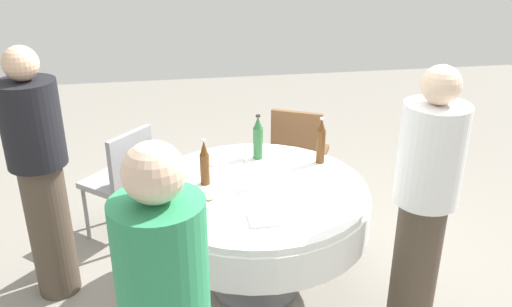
{
  "coord_description": "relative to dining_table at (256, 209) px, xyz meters",
  "views": [
    {
      "loc": [
        -2.85,
        0.46,
        2.24
      ],
      "look_at": [
        0.0,
        0.0,
        0.96
      ],
      "focal_mm": 37.88,
      "sensor_mm": 36.0,
      "label": 1
    }
  ],
  "objects": [
    {
      "name": "knife_rear",
      "position": [
        0.17,
        -0.07,
        0.15
      ],
      "size": [
        0.15,
        0.13,
        0.0
      ],
      "primitive_type": "cube",
      "rotation": [
        0.0,
        0.0,
        5.6
      ],
      "color": "silver",
      "rests_on": "dining_table"
    },
    {
      "name": "wine_glass_inner",
      "position": [
        -0.02,
        -0.16,
        0.26
      ],
      "size": [
        0.07,
        0.07,
        0.15
      ],
      "color": "white",
      "rests_on": "dining_table"
    },
    {
      "name": "dining_table",
      "position": [
        0.0,
        0.0,
        0.0
      ],
      "size": [
        1.38,
        1.38,
        0.74
      ],
      "color": "white",
      "rests_on": "ground_plane"
    },
    {
      "name": "chair_outer",
      "position": [
        0.75,
        0.85,
        -0.07
      ],
      "size": [
        0.56,
        0.56,
        0.87
      ],
      "rotation": [
        0.0,
        0.0,
        -0.72
      ],
      "color": "#99999E",
      "rests_on": "ground_plane"
    },
    {
      "name": "ground_plane",
      "position": [
        0.0,
        0.0,
        -0.59
      ],
      "size": [
        10.0,
        10.0,
        0.0
      ],
      "primitive_type": "plane",
      "color": "gray"
    },
    {
      "name": "bottle_brown_west",
      "position": [
        0.09,
        0.3,
        0.28
      ],
      "size": [
        0.06,
        0.06,
        0.29
      ],
      "color": "#593314",
      "rests_on": "dining_table"
    },
    {
      "name": "plate_front",
      "position": [
        -0.12,
        0.3,
        0.16
      ],
      "size": [
        0.22,
        0.22,
        0.04
      ],
      "color": "white",
      "rests_on": "dining_table"
    },
    {
      "name": "person_north",
      "position": [
        0.19,
        1.26,
        0.24
      ],
      "size": [
        0.34,
        0.34,
        1.6
      ],
      "rotation": [
        0.0,
        0.0,
        -0.15
      ],
      "color": "#4C3F33",
      "rests_on": "ground_plane"
    },
    {
      "name": "wine_glass_near",
      "position": [
        -0.01,
        0.01,
        0.26
      ],
      "size": [
        0.07,
        0.07,
        0.15
      ],
      "color": "white",
      "rests_on": "dining_table"
    },
    {
      "name": "spoon_north",
      "position": [
        -0.22,
        -0.45,
        0.15
      ],
      "size": [
        0.18,
        0.07,
        0.0
      ],
      "primitive_type": "cube",
      "rotation": [
        0.0,
        0.0,
        0.31
      ],
      "color": "silver",
      "rests_on": "dining_table"
    },
    {
      "name": "chair_left",
      "position": [
        1.01,
        -0.51,
        -0.07
      ],
      "size": [
        0.54,
        0.54,
        0.87
      ],
      "rotation": [
        0.0,
        0.0,
        4.25
      ],
      "color": "brown",
      "rests_on": "ground_plane"
    },
    {
      "name": "plate_right",
      "position": [
        0.4,
        0.14,
        0.16
      ],
      "size": [
        0.25,
        0.25,
        0.02
      ],
      "color": "white",
      "rests_on": "dining_table"
    },
    {
      "name": "folded_napkin",
      "position": [
        -0.38,
        0.02,
        0.16
      ],
      "size": [
        0.17,
        0.17,
        0.02
      ],
      "primitive_type": "cube",
      "rotation": [
        0.0,
        0.0,
        0.02
      ],
      "color": "white",
      "rests_on": "dining_table"
    },
    {
      "name": "bottle_brown_rear",
      "position": [
        0.28,
        -0.47,
        0.3
      ],
      "size": [
        0.06,
        0.06,
        0.31
      ],
      "color": "#593314",
      "rests_on": "dining_table"
    },
    {
      "name": "person_west",
      "position": [
        -0.47,
        -0.85,
        0.23
      ],
      "size": [
        0.34,
        0.34,
        1.58
      ],
      "rotation": [
        0.0,
        0.0,
        2.64
      ],
      "color": "#4C3F33",
      "rests_on": "ground_plane"
    },
    {
      "name": "bottle_green_north",
      "position": [
        0.41,
        -0.08,
        0.29
      ],
      "size": [
        0.07,
        0.07,
        0.31
      ],
      "color": "#2D6B38",
      "rests_on": "dining_table"
    }
  ]
}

